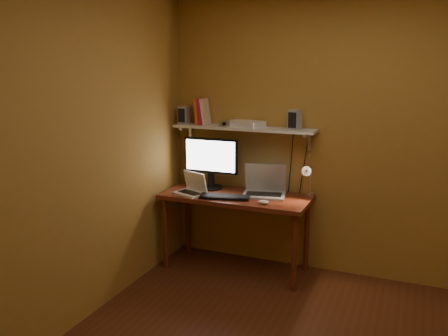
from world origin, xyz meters
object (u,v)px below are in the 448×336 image
at_px(laptop, 265,187).
at_px(shelf_camera, 224,124).
at_px(router, 245,124).
at_px(netbook, 192,188).
at_px(monitor, 211,160).
at_px(mouse, 264,202).
at_px(desk, 236,203).
at_px(wall_shelf, 244,128).
at_px(keyboard, 225,197).
at_px(desk_lamp, 309,177).
at_px(speaker_left, 184,115).
at_px(speaker_right, 295,120).

height_order(laptop, shelf_camera, shelf_camera).
height_order(shelf_camera, router, shelf_camera).
bearing_deg(router, netbook, -140.81).
relative_size(monitor, laptop, 1.29).
distance_m(laptop, mouse, 0.31).
bearing_deg(mouse, netbook, 174.34).
bearing_deg(desk, netbook, -161.72).
height_order(wall_shelf, keyboard, wall_shelf).
height_order(desk_lamp, shelf_camera, shelf_camera).
relative_size(mouse, speaker_left, 0.57).
bearing_deg(laptop, desk_lamp, -7.58).
xyz_separation_m(laptop, mouse, (0.09, -0.29, -0.06)).
distance_m(keyboard, speaker_right, 0.96).
relative_size(netbook, speaker_right, 1.85).
distance_m(monitor, laptop, 0.60).
distance_m(speaker_right, router, 0.49).
xyz_separation_m(monitor, netbook, (-0.08, -0.26, -0.23)).
relative_size(netbook, mouse, 3.40).
bearing_deg(speaker_left, keyboard, -25.49).
xyz_separation_m(monitor, shelf_camera, (0.15, -0.01, 0.37)).
height_order(laptop, keyboard, laptop).
height_order(laptop, speaker_right, speaker_right).
distance_m(netbook, desk_lamp, 1.10).
xyz_separation_m(desk, speaker_right, (0.50, 0.20, 0.80)).
bearing_deg(desk, speaker_right, 21.73).
xyz_separation_m(keyboard, shelf_camera, (-0.12, 0.27, 0.64)).
xyz_separation_m(monitor, speaker_right, (0.81, 0.07, 0.43)).
distance_m(mouse, speaker_right, 0.81).
bearing_deg(speaker_right, desk, -143.87).
distance_m(wall_shelf, netbook, 0.75).
xyz_separation_m(laptop, netbook, (-0.65, -0.23, -0.02)).
bearing_deg(speaker_right, wall_shelf, -165.06).
height_order(desk, monitor, monitor).
bearing_deg(wall_shelf, speaker_right, 0.55).
height_order(keyboard, speaker_right, speaker_right).
distance_m(laptop, keyboard, 0.40).
relative_size(shelf_camera, router, 0.33).
height_order(wall_shelf, router, router).
distance_m(monitor, mouse, 0.77).
relative_size(monitor, keyboard, 1.21).
height_order(wall_shelf, netbook, wall_shelf).
bearing_deg(wall_shelf, router, 34.47).
relative_size(mouse, shelf_camera, 0.90).
distance_m(desk, desk_lamp, 0.73).
bearing_deg(desk_lamp, netbook, -166.33).
distance_m(desk_lamp, speaker_right, 0.54).
bearing_deg(speaker_left, mouse, -16.59).
distance_m(speaker_left, router, 0.66).
bearing_deg(keyboard, shelf_camera, 101.78).
bearing_deg(router, desk_lamp, -6.83).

